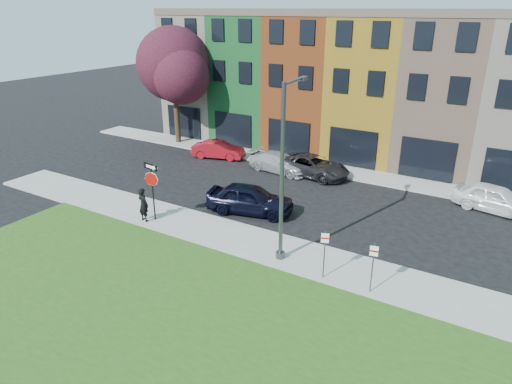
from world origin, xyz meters
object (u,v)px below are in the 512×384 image
Objects in this scene: man at (143,205)px; street_lamp at (284,174)px; stop_sign at (152,180)px; sedan_near at (250,199)px.

man is 0.23× the size of street_lamp.
man is at bearing -128.18° from stop_sign.
stop_sign is 5.39m from sedan_near.
stop_sign is 1.42m from man.
sedan_near is at bearing 54.55° from stop_sign.
street_lamp is at bearing -169.35° from man.
man is 0.36× the size of sedan_near.
sedan_near is (3.69, 3.61, -1.53)m from stop_sign.
street_lamp is (3.85, -3.47, 3.23)m from sedan_near.
stop_sign is 0.61× the size of sedan_near.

